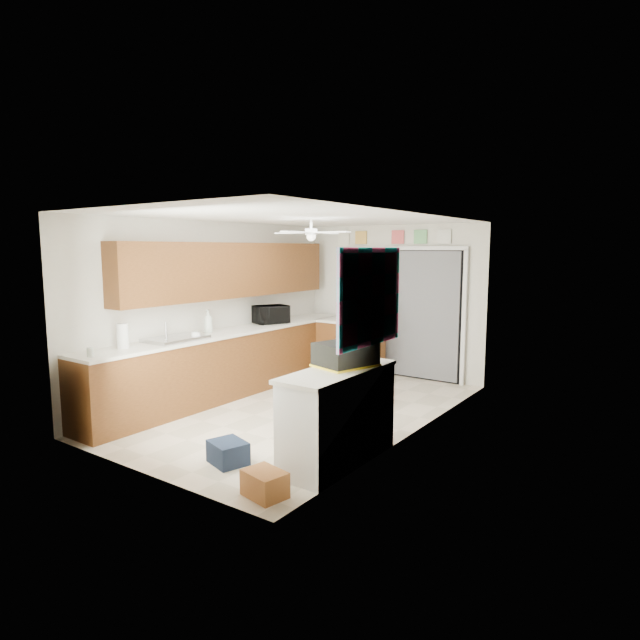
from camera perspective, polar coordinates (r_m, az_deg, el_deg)
The scene contains 40 objects.
floor at distance 7.19m, azimuth -1.86°, elevation -9.47°, with size 5.00×5.00×0.00m, color beige.
ceiling at distance 6.88m, azimuth -1.95°, elevation 10.84°, with size 5.00×5.00×0.00m, color white.
wall_back at distance 9.04m, azimuth 7.69°, elevation 2.07°, with size 3.20×3.20×0.00m, color beige.
wall_front at distance 5.18m, azimuth -18.83°, elevation -2.38°, with size 3.20×3.20×0.00m, color beige.
wall_left at distance 7.99m, azimuth -11.11°, elevation 1.28°, with size 5.00×5.00×0.00m, color beige.
wall_right at distance 6.11m, azimuth 10.17°, elevation -0.62°, with size 5.00×5.00×0.00m, color beige.
left_base_cabinets at distance 7.90m, azimuth -9.45°, elevation -4.63°, with size 0.60×4.80×0.90m, color brown.
left_countertop at distance 7.81m, azimuth -9.47°, elevation -1.27°, with size 0.62×4.80×0.04m, color white.
upper_cabinets at distance 7.97m, azimuth -9.37°, elevation 5.27°, with size 0.32×4.00×0.80m, color brown.
sink_basin at distance 7.14m, azimuth -15.12°, elevation -1.98°, with size 0.50×0.76×0.06m, color silver.
faucet at distance 7.27m, azimuth -16.11°, elevation -1.09°, with size 0.03×0.03×0.22m, color silver.
peninsula_base at distance 8.96m, azimuth 3.28°, elevation -3.09°, with size 1.00×0.60×0.90m, color brown.
peninsula_top at distance 8.89m, azimuth 3.30°, elevation -0.11°, with size 1.04×0.64×0.04m, color white.
back_opening_recess at distance 8.92m, azimuth 9.00°, elevation 0.68°, with size 2.00×0.06×2.10m, color black.
curtain_panel at distance 8.88m, azimuth 8.89°, elevation 0.66°, with size 1.90×0.03×2.05m, color slate.
door_trim_left at distance 9.38m, azimuth 3.33°, elevation 1.10°, with size 0.06×0.04×2.10m, color white.
door_trim_right at distance 8.49m, azimuth 15.10°, elevation 0.17°, with size 0.06×0.04×2.10m, color white.
door_trim_head at distance 8.83m, azimuth 9.06°, elevation 7.57°, with size 2.10×0.04×0.06m, color white.
header_frame_0 at distance 9.26m, azimuth 4.39°, elevation 8.76°, with size 0.22×0.02×0.22m, color gold.
header_frame_2 at distance 8.92m, azimuth 8.30°, elevation 8.74°, with size 0.22×0.02×0.22m, color #DB5255.
header_frame_3 at distance 8.75m, azimuth 10.66°, elevation 8.72°, with size 0.22×0.02×0.22m, color #69B972.
header_frame_4 at distance 8.59m, azimuth 13.12°, elevation 8.67°, with size 0.22×0.02×0.22m, color silver.
route66_sign at distance 9.45m, azimuth 2.54°, elevation 8.75°, with size 0.22×0.02×0.26m, color silver.
right_counter_base at distance 5.38m, azimuth 1.99°, elevation -10.40°, with size 0.50×1.40×0.90m, color white.
right_counter_top at distance 5.26m, azimuth 1.92°, elevation -5.50°, with size 0.54×1.44×0.04m, color white.
abstract_painting at distance 5.18m, azimuth 5.39°, elevation 2.47°, with size 0.03×1.15×0.95m, color #FA5CAC.
ceiling_fan at distance 7.04m, azimuth -0.95°, elevation 9.31°, with size 1.14×1.14×0.24m, color white.
microwave at distance 8.46m, azimuth -5.27°, elevation 0.60°, with size 0.51×0.35×0.28m, color black.
soap_bottle at distance 7.63m, azimuth -11.85°, elevation -0.12°, with size 0.13×0.13×0.33m, color silver.
cup at distance 7.15m, azimuth -13.10°, elevation -1.64°, with size 0.12×0.12×0.09m, color white.
jar_b at distance 6.34m, azimuth -23.31°, elevation -3.19°, with size 0.07×0.07×0.10m, color silver.
paper_towel_roll at distance 6.74m, azimuth -20.31°, elevation -1.61°, with size 0.14×0.14×0.30m, color white.
suitcase at distance 5.38m, azimuth 2.75°, elevation -3.67°, with size 0.42×0.56×0.24m, color black.
suitcase_rim at distance 5.40m, azimuth 2.75°, elevation -4.81°, with size 0.44×0.58×0.02m, color yellow.
suitcase_lid at distance 5.58m, azimuth 4.37°, elevation -0.67°, with size 0.42×0.03×0.50m, color black.
cardboard_box at distance 4.81m, azimuth -5.91°, elevation -16.99°, with size 0.36×0.27×0.23m, color #BA693A.
navy_crate at distance 5.52m, azimuth -9.78°, elevation -13.75°, with size 0.37×0.30×0.22m, color black.
cabinet_door_panel at distance 7.12m, azimuth 4.68°, elevation -7.22°, with size 0.39×0.03×0.58m, color brown.
man at distance 8.22m, azimuth 4.24°, elevation -1.07°, with size 0.64×0.42×1.75m, color white.
dog at distance 7.22m, azimuth 1.24°, elevation -7.75°, with size 0.22×0.50×0.40m, color black.
Camera 1 is at (4.14, -5.48, 2.11)m, focal length 30.00 mm.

